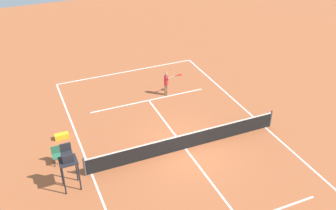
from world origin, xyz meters
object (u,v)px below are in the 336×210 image
Objects in this scene: player_serving at (167,82)px; equipment_bag at (62,136)px; tennis_ball at (158,111)px; umpire_chair at (68,160)px; courtside_chair_mid at (56,154)px.

equipment_bag is (7.30, 2.22, -0.81)m from player_serving.
player_serving is 2.42m from tennis_ball.
player_serving is at bearing -140.08° from umpire_chair.
player_serving is 2.14× the size of equipment_bag.
courtside_chair_mid is (0.32, -2.06, -1.07)m from umpire_chair.
player_serving is at bearing -151.58° from courtside_chair_mid.
umpire_chair is at bearing 98.97° from courtside_chair_mid.
umpire_chair is 2.54× the size of courtside_chair_mid.
equipment_bag is at bearing -93.56° from umpire_chair.
umpire_chair is at bearing 86.44° from equipment_bag.
player_serving is at bearing -163.09° from equipment_bag.
umpire_chair is at bearing 36.48° from tennis_ball.
umpire_chair is (6.17, 4.57, 1.57)m from tennis_ball.
courtside_chair_mid is (6.50, 2.51, 0.50)m from tennis_ball.
umpire_chair is 3.17× the size of equipment_bag.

